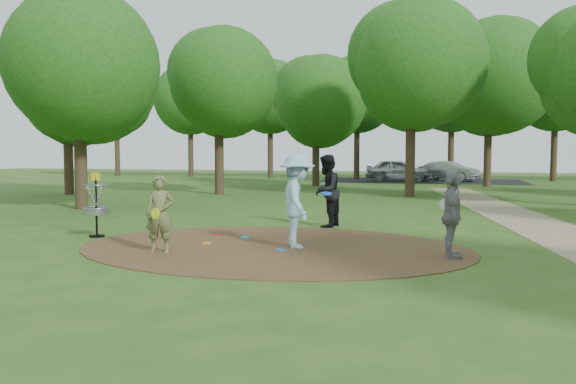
# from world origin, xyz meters

# --- Properties ---
(ground) EXTENTS (100.00, 100.00, 0.00)m
(ground) POSITION_xyz_m (0.00, 0.00, 0.00)
(ground) COLOR #2D5119
(ground) RESTS_ON ground
(dirt_clearing) EXTENTS (8.40, 8.40, 0.02)m
(dirt_clearing) POSITION_xyz_m (0.00, 0.00, 0.01)
(dirt_clearing) COLOR #47301C
(dirt_clearing) RESTS_ON ground
(parking_lot) EXTENTS (14.00, 8.00, 0.01)m
(parking_lot) POSITION_xyz_m (2.00, 30.00, 0.00)
(parking_lot) COLOR black
(parking_lot) RESTS_ON ground
(player_observer_with_disc) EXTENTS (0.65, 0.57, 1.56)m
(player_observer_with_disc) POSITION_xyz_m (-1.98, -1.25, 0.78)
(player_observer_with_disc) COLOR #62693C
(player_observer_with_disc) RESTS_ON ground
(player_throwing_with_disc) EXTENTS (1.36, 1.47, 1.99)m
(player_throwing_with_disc) POSITION_xyz_m (0.52, 0.06, 0.99)
(player_throwing_with_disc) COLOR #95C6DF
(player_throwing_with_disc) RESTS_ON ground
(player_walking_with_disc) EXTENTS (0.89, 1.06, 1.96)m
(player_walking_with_disc) POSITION_xyz_m (0.43, 3.54, 0.98)
(player_walking_with_disc) COLOR black
(player_walking_with_disc) RESTS_ON ground
(player_waiting_with_disc) EXTENTS (0.49, 0.99, 1.63)m
(player_waiting_with_disc) POSITION_xyz_m (3.64, -0.34, 0.82)
(player_waiting_with_disc) COLOR gray
(player_waiting_with_disc) RESTS_ON ground
(disc_ground_cyan) EXTENTS (0.22, 0.22, 0.02)m
(disc_ground_cyan) POSITION_xyz_m (-0.99, 1.01, 0.03)
(disc_ground_cyan) COLOR #1BD1DB
(disc_ground_cyan) RESTS_ON dirt_clearing
(disc_ground_blue) EXTENTS (0.22, 0.22, 0.02)m
(disc_ground_blue) POSITION_xyz_m (0.30, -0.44, 0.03)
(disc_ground_blue) COLOR blue
(disc_ground_blue) RESTS_ON dirt_clearing
(disc_ground_red) EXTENTS (0.22, 0.22, 0.02)m
(disc_ground_red) POSITION_xyz_m (-1.79, 1.24, 0.03)
(disc_ground_red) COLOR red
(disc_ground_red) RESTS_ON dirt_clearing
(car_left) EXTENTS (4.60, 1.95, 1.55)m
(car_left) POSITION_xyz_m (0.34, 29.44, 0.78)
(car_left) COLOR #B3B6BB
(car_left) RESTS_ON ground
(car_right) EXTENTS (4.49, 3.23, 1.41)m
(car_right) POSITION_xyz_m (3.86, 30.41, 0.70)
(car_right) COLOR #9DA1A4
(car_right) RESTS_ON ground
(disc_ground_orange) EXTENTS (0.22, 0.22, 0.02)m
(disc_ground_orange) POSITION_xyz_m (-1.51, -0.05, 0.03)
(disc_ground_orange) COLOR orange
(disc_ground_orange) RESTS_ON dirt_clearing
(disc_golf_basket) EXTENTS (0.63, 0.63, 1.54)m
(disc_golf_basket) POSITION_xyz_m (-4.50, 0.30, 0.87)
(disc_golf_basket) COLOR black
(disc_golf_basket) RESTS_ON ground
(tree_ring) EXTENTS (36.70, 46.10, 9.67)m
(tree_ring) POSITION_xyz_m (1.61, 10.18, 5.24)
(tree_ring) COLOR #332316
(tree_ring) RESTS_ON ground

